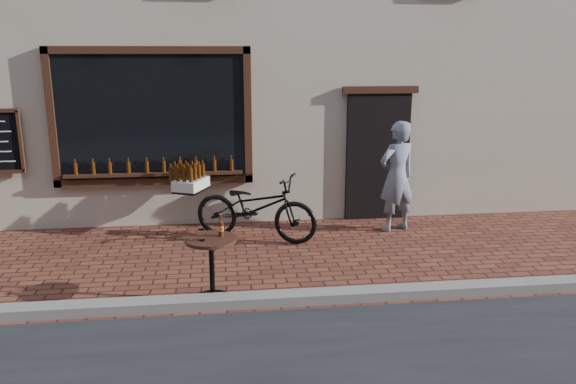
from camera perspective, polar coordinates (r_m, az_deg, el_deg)
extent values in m
plane|color=#4E2319|center=(6.61, 0.75, -11.88)|extent=(90.00, 90.00, 0.00)
cube|color=slate|center=(6.76, 0.52, -10.69)|extent=(90.00, 0.25, 0.12)
cube|color=black|center=(9.46, -13.67, 7.40)|extent=(3.00, 0.06, 2.00)
cube|color=black|center=(9.38, -14.07, 13.82)|extent=(3.24, 0.10, 0.12)
cube|color=black|center=(9.61, -13.32, 1.10)|extent=(3.24, 0.10, 0.12)
cube|color=black|center=(9.74, -22.89, 6.88)|extent=(0.12, 0.10, 2.24)
cube|color=black|center=(9.38, -4.10, 7.71)|extent=(0.12, 0.10, 2.24)
cube|color=black|center=(9.54, -13.39, 1.80)|extent=(2.90, 0.16, 0.05)
cube|color=black|center=(9.89, 9.07, 3.51)|extent=(1.10, 0.10, 2.20)
cube|color=black|center=(9.72, 9.38, 10.21)|extent=(1.30, 0.10, 0.12)
cylinder|color=#3D1C07|center=(9.74, -20.76, 2.23)|extent=(0.06, 0.06, 0.19)
cylinder|color=#3D1C07|center=(9.67, -19.16, 2.29)|extent=(0.06, 0.06, 0.19)
cylinder|color=#3D1C07|center=(9.62, -17.55, 2.35)|extent=(0.06, 0.06, 0.19)
cylinder|color=#3D1C07|center=(9.57, -15.91, 2.41)|extent=(0.06, 0.06, 0.19)
cylinder|color=#3D1C07|center=(9.53, -14.26, 2.47)|extent=(0.06, 0.06, 0.19)
cylinder|color=#3D1C07|center=(9.50, -12.60, 2.53)|extent=(0.06, 0.06, 0.19)
cylinder|color=#3D1C07|center=(9.47, -10.93, 2.59)|extent=(0.06, 0.06, 0.19)
cylinder|color=#3D1C07|center=(9.46, -9.25, 2.64)|extent=(0.06, 0.06, 0.19)
cylinder|color=#3D1C07|center=(9.45, -7.56, 2.69)|extent=(0.06, 0.06, 0.19)
cylinder|color=#3D1C07|center=(9.45, -5.88, 2.74)|extent=(0.06, 0.06, 0.19)
imported|color=black|center=(8.78, -3.33, -1.56)|extent=(2.11, 1.47, 1.05)
cube|color=black|center=(9.17, -9.81, 0.23)|extent=(0.59, 0.67, 0.03)
cube|color=beige|center=(9.15, -9.84, 0.83)|extent=(0.60, 0.69, 0.16)
cylinder|color=#3D1C07|center=(8.87, -9.85, 1.68)|extent=(0.07, 0.07, 0.22)
cylinder|color=#3D1C07|center=(8.93, -10.51, 1.73)|extent=(0.07, 0.07, 0.22)
cylinder|color=#3D1C07|center=(8.98, -11.17, 1.78)|extent=(0.07, 0.07, 0.22)
cylinder|color=#3D1C07|center=(9.04, -11.81, 1.82)|extent=(0.07, 0.07, 0.22)
cylinder|color=#3D1C07|center=(9.00, -9.44, 1.87)|extent=(0.07, 0.07, 0.22)
cylinder|color=#3D1C07|center=(9.05, -10.09, 1.91)|extent=(0.07, 0.07, 0.22)
cylinder|color=#3D1C07|center=(9.10, -10.74, 1.96)|extent=(0.07, 0.07, 0.22)
cylinder|color=#3D1C07|center=(9.16, -11.38, 2.00)|extent=(0.07, 0.07, 0.22)
cylinder|color=#3D1C07|center=(9.12, -9.04, 2.05)|extent=(0.07, 0.07, 0.22)
cylinder|color=#3D1C07|center=(9.17, -9.69, 2.09)|extent=(0.07, 0.07, 0.22)
cylinder|color=#3D1C07|center=(9.22, -10.33, 2.14)|extent=(0.07, 0.07, 0.22)
cylinder|color=#3D1C07|center=(9.28, -10.97, 2.18)|extent=(0.07, 0.07, 0.22)
cylinder|color=#3D1C07|center=(9.24, -8.65, 2.23)|extent=(0.07, 0.07, 0.22)
cylinder|color=black|center=(6.91, -7.64, -10.66)|extent=(0.44, 0.44, 0.03)
cylinder|color=black|center=(6.76, -7.74, -7.82)|extent=(0.06, 0.06, 0.71)
cylinder|color=black|center=(6.63, -7.85, -4.82)|extent=(0.61, 0.61, 0.04)
cylinder|color=gold|center=(6.65, -6.83, -3.69)|extent=(0.06, 0.06, 0.06)
cylinder|color=white|center=(6.54, -8.77, -4.34)|extent=(0.08, 0.08, 0.13)
imported|color=slate|center=(9.31, 10.99, 1.56)|extent=(0.77, 0.64, 1.82)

